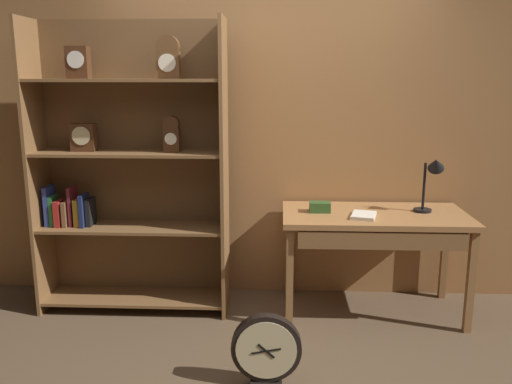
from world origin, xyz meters
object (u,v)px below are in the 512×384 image
at_px(bookshelf, 128,171).
at_px(open_repair_manual, 364,215).
at_px(workbench, 375,225).
at_px(desk_lamp, 432,175).
at_px(round_clock_large, 266,350).
at_px(toolbox_small, 320,207).

bearing_deg(bookshelf, open_repair_manual, -5.16).
height_order(bookshelf, workbench, bookshelf).
distance_m(workbench, open_repair_manual, 0.17).
xyz_separation_m(desk_lamp, open_repair_manual, (-0.50, -0.15, -0.27)).
distance_m(bookshelf, round_clock_large, 1.72).
xyz_separation_m(bookshelf, round_clock_large, (1.06, -1.06, -0.84)).
bearing_deg(desk_lamp, round_clock_large, -137.83).
bearing_deg(open_repair_manual, round_clock_large, -111.06).
bearing_deg(toolbox_small, open_repair_manual, -24.32).
xyz_separation_m(desk_lamp, round_clock_large, (-1.17, -1.06, -0.83)).
relative_size(workbench, desk_lamp, 3.07).
bearing_deg(open_repair_manual, desk_lamp, 31.55).
distance_m(toolbox_small, open_repair_manual, 0.33).
relative_size(workbench, open_repair_manual, 6.11).
bearing_deg(workbench, bookshelf, 178.19).
height_order(bookshelf, toolbox_small, bookshelf).
relative_size(desk_lamp, round_clock_large, 0.99).
bearing_deg(bookshelf, round_clock_large, -45.09).
bearing_deg(workbench, toolbox_small, 174.59).
bearing_deg(toolbox_small, round_clock_large, -109.16).
xyz_separation_m(workbench, toolbox_small, (-0.40, 0.04, 0.12)).
height_order(desk_lamp, open_repair_manual, desk_lamp).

